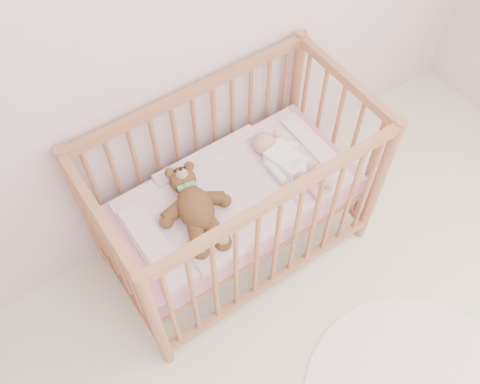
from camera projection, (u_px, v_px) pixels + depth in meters
wall_back at (177, 17)px, 2.18m from camera, size 4.00×0.02×2.70m
crib at (234, 198)px, 2.70m from camera, size 1.36×0.76×1.00m
mattress at (234, 200)px, 2.71m from camera, size 1.22×0.62×0.13m
blanket at (234, 192)px, 2.65m from camera, size 1.10×0.58×0.06m
baby at (286, 158)px, 2.67m from camera, size 0.34×0.55×0.12m
teddy_bear at (196, 208)px, 2.50m from camera, size 0.47×0.59×0.15m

